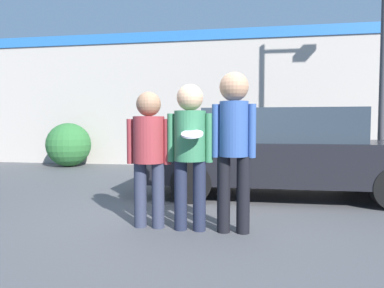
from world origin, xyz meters
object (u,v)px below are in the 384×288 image
person_left (149,147)px  person_right (234,137)px  parked_car_near (282,152)px  person_middle_with_frisbee (190,144)px  shrub (69,145)px

person_left → person_right: size_ratio=0.89×
parked_car_near → person_left: bearing=-128.8°
person_middle_with_frisbee → parked_car_near: bearing=60.6°
person_left → shrub: (-4.04, 5.43, -0.32)m
person_middle_with_frisbee → person_right: person_right is taller
person_right → person_middle_with_frisbee: bearing=178.9°
person_left → parked_car_near: (1.74, 2.17, -0.21)m
person_left → shrub: person_left is taller
person_middle_with_frisbee → shrub: 7.12m
person_left → person_middle_with_frisbee: person_middle_with_frisbee is taller
parked_car_near → shrub: size_ratio=3.71×
parked_car_near → person_middle_with_frisbee: bearing=-119.4°
person_left → person_middle_with_frisbee: (0.50, -0.04, 0.05)m
person_middle_with_frisbee → parked_car_near: 2.54m
person_middle_with_frisbee → parked_car_near: (1.24, 2.20, -0.26)m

